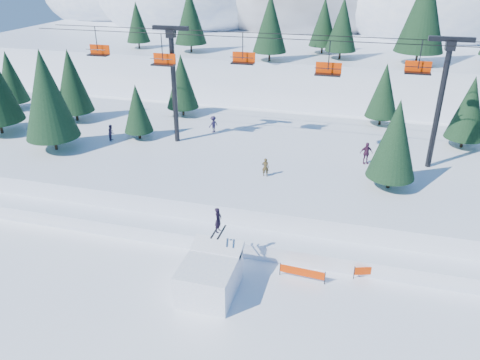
% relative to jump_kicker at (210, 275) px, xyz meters
% --- Properties ---
extents(ground, '(160.00, 160.00, 0.00)m').
position_rel_jump_kicker_xyz_m(ground, '(0.17, -1.20, -1.15)').
color(ground, white).
rests_on(ground, ground).
extents(mid_shelf, '(70.00, 22.00, 2.50)m').
position_rel_jump_kicker_xyz_m(mid_shelf, '(0.17, 16.80, 0.10)').
color(mid_shelf, white).
rests_on(mid_shelf, ground).
extents(berm, '(70.00, 6.00, 1.10)m').
position_rel_jump_kicker_xyz_m(berm, '(0.17, 6.80, -0.60)').
color(berm, white).
rests_on(berm, ground).
extents(mountain_ridge, '(119.00, 61.10, 26.46)m').
position_rel_jump_kicker_xyz_m(mountain_ridge, '(-4.90, 72.17, 8.49)').
color(mountain_ridge, white).
rests_on(mountain_ridge, ground).
extents(jump_kicker, '(3.10, 4.34, 4.87)m').
position_rel_jump_kicker_xyz_m(jump_kicker, '(0.00, 0.00, 0.00)').
color(jump_kicker, white).
rests_on(jump_kicker, ground).
extents(chairlift, '(46.00, 3.21, 10.28)m').
position_rel_jump_kicker_xyz_m(chairlift, '(1.84, 16.85, 8.17)').
color(chairlift, black).
rests_on(chairlift, mid_shelf).
extents(conifer_stand, '(63.38, 18.57, 10.12)m').
position_rel_jump_kicker_xyz_m(conifer_stand, '(4.48, 17.13, 6.07)').
color(conifer_stand, black).
rests_on(conifer_stand, mid_shelf).
extents(distant_skiers, '(33.63, 9.34, 1.85)m').
position_rel_jump_kicker_xyz_m(distant_skiers, '(0.48, 17.05, 2.16)').
color(distant_skiers, '#451F3C').
rests_on(distant_skiers, mid_shelf).
extents(banner_near, '(2.85, 0.26, 0.90)m').
position_rel_jump_kicker_xyz_m(banner_near, '(5.09, 2.55, -0.61)').
color(banner_near, black).
rests_on(banner_near, ground).
extents(banner_far, '(2.72, 0.94, 0.90)m').
position_rel_jump_kicker_xyz_m(banner_far, '(9.51, 3.93, -0.61)').
color(banner_far, black).
rests_on(banner_far, ground).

